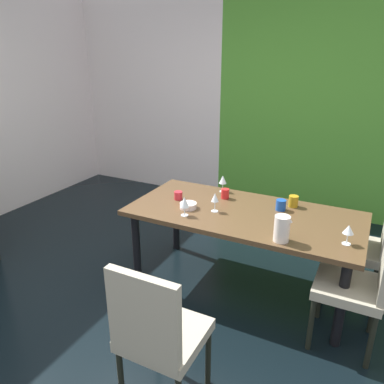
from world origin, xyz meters
TOP-DOWN VIEW (x-y plane):
  - ground_plane at (0.00, 0.00)m, footprint 5.25×5.34m
  - back_panel_interior at (-1.46, 2.62)m, footprint 2.33×0.10m
  - garden_window_panel at (1.16, 2.62)m, footprint 2.93×0.10m
  - dining_table at (0.76, 0.59)m, footprint 1.91×0.92m
  - chair_head_near at (0.75, -0.76)m, footprint 0.44×0.44m
  - chair_right_far at (1.72, 0.89)m, footprint 0.44×0.44m
  - chair_right_near at (1.72, 0.29)m, footprint 0.44×0.44m
  - wine_glass_left at (0.42, 0.96)m, footprint 0.07×0.07m
  - wine_glass_north at (0.35, 0.31)m, footprint 0.07×0.07m
  - wine_glass_south at (1.58, 0.39)m, footprint 0.07×0.07m
  - wine_glass_east at (0.54, 0.49)m, footprint 0.06×0.06m
  - serving_bowl_front at (0.31, 0.45)m, footprint 0.14×0.14m
  - cup_near_shelf at (1.02, 0.77)m, footprint 0.08×0.08m
  - cup_near_window at (0.50, 0.81)m, footprint 0.07×0.07m
  - cup_west at (0.14, 0.59)m, footprint 0.07×0.07m
  - cup_right at (1.10, 0.89)m, footprint 0.08×0.08m
  - pitcher_rear at (1.16, 0.23)m, footprint 0.12×0.11m

SIDE VIEW (x-z plane):
  - ground_plane at x=0.00m, z-range -0.02..0.00m
  - chair_right_near at x=1.72m, z-range 0.06..1.00m
  - chair_right_far at x=1.72m, z-range 0.06..1.00m
  - chair_head_near at x=0.75m, z-range 0.06..1.03m
  - dining_table at x=0.76m, z-range 0.29..1.02m
  - serving_bowl_front at x=0.31m, z-range 0.73..0.78m
  - cup_west at x=0.14m, z-range 0.73..0.81m
  - cup_near_window at x=0.50m, z-range 0.73..0.82m
  - cup_near_shelf at x=1.02m, z-range 0.73..0.82m
  - cup_right at x=1.10m, z-range 0.73..0.83m
  - pitcher_rear at x=1.16m, z-range 0.73..0.92m
  - wine_glass_south at x=1.58m, z-range 0.77..0.91m
  - wine_glass_north at x=0.35m, z-range 0.77..0.93m
  - wine_glass_left at x=0.42m, z-range 0.77..0.93m
  - wine_glass_east at x=0.54m, z-range 0.77..0.93m
  - back_panel_interior at x=-1.46m, z-range 0.00..2.86m
  - garden_window_panel at x=1.16m, z-range 0.00..2.86m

